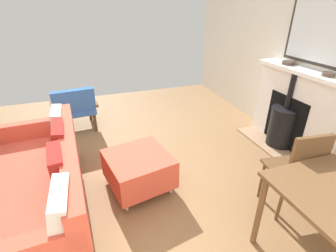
# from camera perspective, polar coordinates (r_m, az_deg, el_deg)

# --- Properties ---
(ground_plane) EXTENTS (5.36, 5.64, 0.01)m
(ground_plane) POSITION_cam_1_polar(r_m,az_deg,el_deg) (3.18, -13.16, -10.02)
(ground_plane) COLOR olive
(wall_left) EXTENTS (0.12, 5.64, 2.88)m
(wall_left) POSITION_cam_1_polar(r_m,az_deg,el_deg) (3.84, 29.70, 17.16)
(wall_left) COLOR silver
(wall_left) RESTS_ON ground
(fireplace) EXTENTS (0.54, 1.35, 1.11)m
(fireplace) POSITION_cam_1_polar(r_m,az_deg,el_deg) (3.79, 26.54, 2.58)
(fireplace) COLOR #9E7A5B
(fireplace) RESTS_ON ground
(mirror_over_mantel) EXTENTS (0.04, 0.91, 0.85)m
(mirror_over_mantel) POSITION_cam_1_polar(r_m,az_deg,el_deg) (3.63, 31.68, 18.75)
(mirror_over_mantel) COLOR #2D2823
(mantel_bowl_near) EXTENTS (0.16, 0.16, 0.04)m
(mantel_bowl_near) POSITION_cam_1_polar(r_m,az_deg,el_deg) (3.80, 26.07, 13.04)
(mantel_bowl_near) COLOR #47382D
(mantel_bowl_near) RESTS_ON fireplace
(mantel_bowl_far) EXTENTS (0.14, 0.14, 0.04)m
(mantel_bowl_far) POSITION_cam_1_polar(r_m,az_deg,el_deg) (3.40, 33.13, 10.04)
(mantel_bowl_far) COLOR #47382D
(mantel_bowl_far) RESTS_ON fireplace
(sofa) EXTENTS (0.97, 1.94, 0.80)m
(sofa) POSITION_cam_1_polar(r_m,az_deg,el_deg) (2.64, -27.30, -11.96)
(sofa) COLOR #B2B2B7
(sofa) RESTS_ON ground
(ottoman) EXTENTS (0.75, 0.75, 0.41)m
(ottoman) POSITION_cam_1_polar(r_m,az_deg,el_deg) (2.73, -6.83, -9.72)
(ottoman) COLOR #B2B2B7
(ottoman) RESTS_ON ground
(armchair_accent) EXTENTS (0.73, 0.66, 0.75)m
(armchair_accent) POSITION_cam_1_polar(r_m,az_deg,el_deg) (4.08, -20.88, 4.20)
(armchair_accent) COLOR #4C3321
(armchair_accent) RESTS_ON ground
(dining_chair_near_fireplace) EXTENTS (0.45, 0.45, 0.90)m
(dining_chair_near_fireplace) POSITION_cam_1_polar(r_m,az_deg,el_deg) (2.54, 27.95, -8.53)
(dining_chair_near_fireplace) COLOR brown
(dining_chair_near_fireplace) RESTS_ON ground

